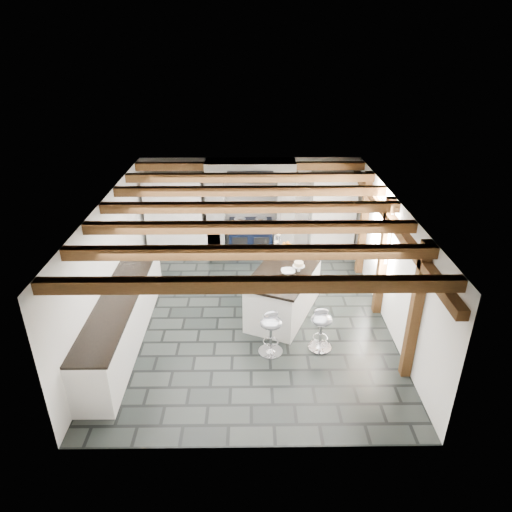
{
  "coord_description": "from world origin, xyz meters",
  "views": [
    {
      "loc": [
        0.01,
        -7.21,
        4.86
      ],
      "look_at": [
        0.1,
        0.4,
        1.1
      ],
      "focal_mm": 32.0,
      "sensor_mm": 36.0,
      "label": 1
    }
  ],
  "objects_px": {
    "kitchen_island": "(284,291)",
    "bar_stool_near": "(321,325)",
    "bar_stool_far": "(271,329)",
    "range_cooker": "(251,237)"
  },
  "relations": [
    {
      "from": "kitchen_island",
      "to": "bar_stool_near",
      "type": "xyz_separation_m",
      "value": [
        0.55,
        -1.09,
        -0.02
      ]
    },
    {
      "from": "bar_stool_far",
      "to": "bar_stool_near",
      "type": "bearing_deg",
      "value": -10.85
    },
    {
      "from": "range_cooker",
      "to": "bar_stool_near",
      "type": "distance_m",
      "value": 3.79
    },
    {
      "from": "range_cooker",
      "to": "kitchen_island",
      "type": "relative_size",
      "value": 0.47
    },
    {
      "from": "range_cooker",
      "to": "bar_stool_far",
      "type": "bearing_deg",
      "value": -84.99
    },
    {
      "from": "kitchen_island",
      "to": "bar_stool_far",
      "type": "xyz_separation_m",
      "value": [
        -0.3,
        -1.2,
        -0.0
      ]
    },
    {
      "from": "kitchen_island",
      "to": "bar_stool_far",
      "type": "height_order",
      "value": "kitchen_island"
    },
    {
      "from": "bar_stool_near",
      "to": "bar_stool_far",
      "type": "height_order",
      "value": "bar_stool_far"
    },
    {
      "from": "kitchen_island",
      "to": "bar_stool_far",
      "type": "distance_m",
      "value": 1.24
    },
    {
      "from": "kitchen_island",
      "to": "range_cooker",
      "type": "bearing_deg",
      "value": 127.23
    }
  ]
}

